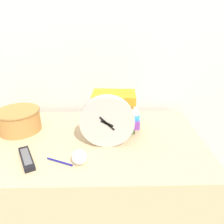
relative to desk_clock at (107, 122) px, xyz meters
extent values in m
cube|color=beige|center=(-0.17, 0.46, 0.33)|extent=(6.00, 0.04, 2.40)
cube|color=tan|center=(-0.17, 0.06, -0.50)|extent=(1.29, 0.67, 0.74)
cylinder|color=#B7B2A8|center=(0.00, 0.00, 0.00)|extent=(0.25, 0.04, 0.25)
cylinder|color=white|center=(0.00, -0.01, 0.00)|extent=(0.22, 0.01, 0.22)
cube|color=black|center=(0.00, -0.02, 0.00)|extent=(0.06, 0.01, 0.04)
cube|color=black|center=(0.00, -0.02, 0.00)|extent=(0.07, 0.01, 0.07)
cylinder|color=black|center=(0.00, -0.02, 0.00)|extent=(0.01, 0.00, 0.01)
cube|color=red|center=(0.03, 0.17, -0.11)|extent=(0.19, 0.18, 0.02)
cube|color=green|center=(0.04, 0.15, -0.09)|extent=(0.23, 0.16, 0.02)
cube|color=#7A3899|center=(0.05, 0.16, -0.06)|extent=(0.24, 0.19, 0.04)
cube|color=#2D9ED1|center=(0.06, 0.15, -0.02)|extent=(0.21, 0.18, 0.03)
cube|color=white|center=(0.04, 0.15, 0.01)|extent=(0.22, 0.18, 0.03)
cube|color=yellow|center=(0.03, 0.16, 0.03)|extent=(0.19, 0.16, 0.02)
cube|color=orange|center=(0.04, 0.15, 0.07)|extent=(0.22, 0.16, 0.04)
cylinder|color=#B27A3D|center=(-0.47, 0.16, -0.07)|extent=(0.22, 0.22, 0.12)
torus|color=olive|center=(-0.47, 0.16, -0.02)|extent=(0.23, 0.23, 0.01)
cube|color=black|center=(-0.35, -0.11, -0.12)|extent=(0.12, 0.17, 0.02)
cube|color=#59595E|center=(-0.35, -0.11, -0.10)|extent=(0.09, 0.13, 0.00)
sphere|color=white|center=(-0.12, -0.14, -0.09)|extent=(0.06, 0.06, 0.06)
cylinder|color=navy|center=(-0.20, -0.13, -0.12)|extent=(0.12, 0.06, 0.01)
camera|label=1|loc=(0.00, -0.88, 0.45)|focal=35.00mm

